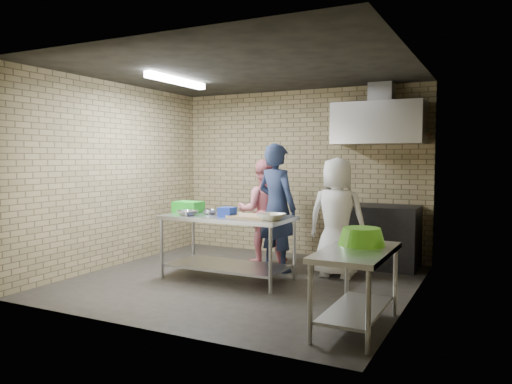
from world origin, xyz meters
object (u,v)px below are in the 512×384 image
Objects in this scene: blue_tub at (227,212)px; woman_white at (337,217)px; side_counter at (356,289)px; green_crate at (188,207)px; stove at (376,236)px; man_navy at (277,207)px; woman_pink at (263,211)px; bottle_green at (413,129)px; bottle_red at (385,129)px; green_basin at (362,236)px; prep_table at (228,248)px.

blue_tub is 0.12× the size of woman_white.
side_counter is 3.02m from green_crate.
stove is 6.41× the size of blue_tub.
man_navy is 0.57m from woman_pink.
blue_tub reaches higher than side_counter.
bottle_red is at bearing 180.00° from bottle_green.
woman_pink is (-1.66, -0.76, -1.24)m from bottle_red.
bottle_red is 1.70m from woman_white.
woman_pink is (-2.04, 1.98, -0.05)m from green_basin.
woman_pink reaches higher than blue_tub.
green_basin is (-0.02, 0.25, 0.46)m from side_counter.
bottle_red reaches higher than blue_tub.
side_counter is 0.76× the size of woman_pink.
woman_white is (-0.38, -1.11, -1.23)m from bottle_red.
man_navy is (-1.65, 1.85, 0.52)m from side_counter.
man_navy is (0.36, 0.76, 0.48)m from prep_table.
side_counter is 2.08m from woman_white.
side_counter is at bearing 150.29° from man_navy.
bottle_red reaches higher than green_basin.
side_counter is 3.44m from bottle_red.
green_basin reaches higher than prep_table.
side_counter is 0.75× the size of woman_white.
stove is 8.00× the size of bottle_green.
green_crate reaches higher than prep_table.
green_basin is 0.29× the size of woman_white.
stove is 1.60m from bottle_red.
woman_white is at bearing -110.63° from stove.
woman_pink is at bearing -24.70° from man_navy.
prep_table is at bearing 151.45° from side_counter.
woman_pink is (-0.09, 1.24, -0.12)m from blue_tub.
man_navy is (0.31, 0.86, -0.01)m from blue_tub.
green_crate is 2.05m from woman_white.
woman_pink reaches higher than prep_table.
prep_table is 1.20m from woman_pink.
bottle_red is at bearing 97.90° from green_basin.
bottle_green is at bearing 33.20° from green_crate.
blue_tub is 2.77m from bottle_red.
green_crate is 2.50× the size of bottle_green.
bottle_green is (0.40, 0.00, -0.01)m from bottle_red.
bottle_green reaches higher than blue_tub.
side_counter is at bearing -82.38° from bottle_red.
green_crate is 0.81× the size of green_basin.
prep_table is 2.28m from stove.
green_basin is 0.26× the size of man_navy.
bottle_red is at bearing -119.06° from man_navy.
woman_pink is at bearing 57.22° from green_crate.
stove is 2.57m from green_basin.
side_counter is at bearing -26.88° from blue_tub.
prep_table is 3.19m from bottle_green.
prep_table is at bearing 31.05° from woman_white.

